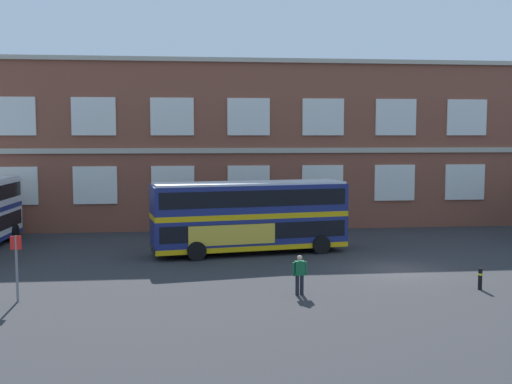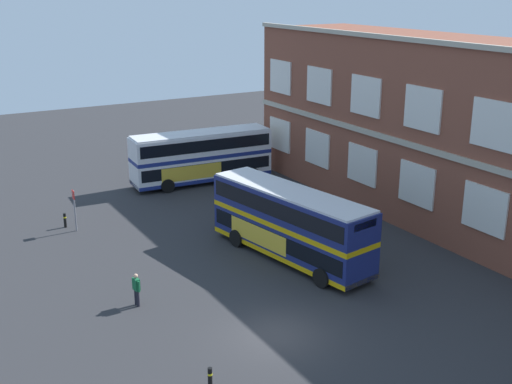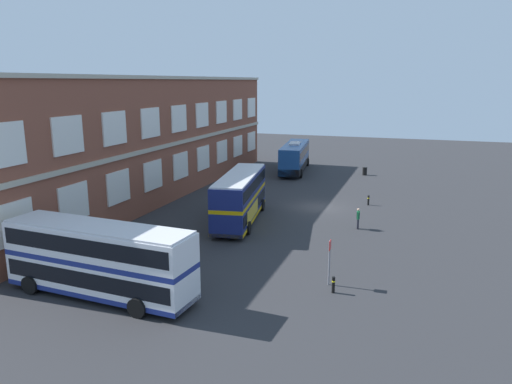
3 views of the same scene
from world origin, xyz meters
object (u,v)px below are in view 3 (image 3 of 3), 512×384
(double_decker_middle, at_px, (240,197))
(safety_bollard_west, at_px, (333,284))
(touring_coach, at_px, (295,157))
(waiting_passenger, at_px, (358,218))
(double_decker_near, at_px, (99,259))
(safety_bollard_east, at_px, (368,200))
(bus_stand_flag, at_px, (329,258))
(station_litter_bin, at_px, (365,171))

(double_decker_middle, xyz_separation_m, safety_bollard_west, (-11.37, -9.89, -1.66))
(touring_coach, bearing_deg, waiting_passenger, -153.90)
(double_decker_middle, relative_size, safety_bollard_west, 11.87)
(double_decker_near, height_order, safety_bollard_west, double_decker_near)
(double_decker_middle, bearing_deg, double_decker_near, 172.63)
(double_decker_near, height_order, safety_bollard_east, double_decker_near)
(safety_bollard_west, xyz_separation_m, safety_bollard_east, (20.53, 0.33, 0.00))
(double_decker_near, relative_size, waiting_passenger, 6.55)
(double_decker_middle, bearing_deg, bus_stand_flag, -137.69)
(double_decker_middle, bearing_deg, waiting_passenger, -83.08)
(station_litter_bin, xyz_separation_m, safety_bollard_east, (-15.18, -2.11, -0.03))
(double_decker_near, height_order, station_litter_bin, double_decker_near)
(bus_stand_flag, distance_m, safety_bollard_east, 19.57)
(double_decker_near, height_order, waiting_passenger, double_decker_near)
(safety_bollard_west, distance_m, safety_bollard_east, 20.53)
(bus_stand_flag, height_order, safety_bollard_east, bus_stand_flag)
(safety_bollard_east, bearing_deg, waiting_passenger, -179.66)
(double_decker_near, bearing_deg, waiting_passenger, -34.26)
(safety_bollard_east, bearing_deg, double_decker_middle, 133.78)
(double_decker_near, distance_m, touring_coach, 39.87)
(touring_coach, xyz_separation_m, station_litter_bin, (0.44, -8.98, -1.39))
(waiting_passenger, distance_m, safety_bollard_east, 8.01)
(station_litter_bin, height_order, safety_bollard_east, station_litter_bin)
(bus_stand_flag, distance_m, station_litter_bin, 34.80)
(station_litter_bin, bearing_deg, bus_stand_flag, -176.70)
(double_decker_near, distance_m, waiting_passenger, 20.77)
(safety_bollard_east, bearing_deg, safety_bollard_west, -179.07)
(waiting_passenger, distance_m, safety_bollard_west, 12.55)
(double_decker_near, relative_size, bus_stand_flag, 4.13)
(touring_coach, bearing_deg, station_litter_bin, -87.18)
(station_litter_bin, xyz_separation_m, safety_bollard_west, (-35.71, -2.45, -0.03))
(station_litter_bin, relative_size, safety_bollard_east, 1.08)
(double_decker_near, xyz_separation_m, safety_bollard_east, (25.13, -11.62, -1.66))
(double_decker_middle, bearing_deg, safety_bollard_west, -138.98)
(waiting_passenger, xyz_separation_m, safety_bollard_east, (7.99, 0.05, -0.44))
(double_decker_middle, xyz_separation_m, waiting_passenger, (1.17, -9.61, -1.22))
(waiting_passenger, xyz_separation_m, safety_bollard_west, (-12.53, -0.29, -0.44))
(bus_stand_flag, bearing_deg, safety_bollard_east, -0.33)
(double_decker_middle, relative_size, station_litter_bin, 10.95)
(station_litter_bin, bearing_deg, waiting_passenger, -174.68)
(double_decker_near, distance_m, safety_bollard_west, 12.92)
(bus_stand_flag, bearing_deg, safety_bollard_west, -155.81)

